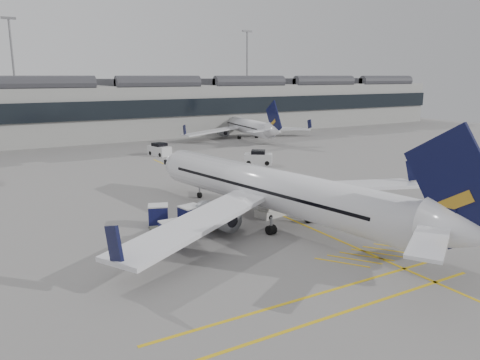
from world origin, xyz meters
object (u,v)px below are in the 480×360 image
airliner_main (277,191)px  baggage_cart_a (191,216)px  belt_loader (275,209)px  pushback_tug (168,233)px  ramp_agent_a (228,202)px  ramp_agent_b (216,214)px

airliner_main → baggage_cart_a: size_ratio=17.59×
belt_loader → pushback_tug: size_ratio=1.79×
belt_loader → baggage_cart_a: (-8.55, 0.47, 0.49)m
ramp_agent_a → airliner_main: bearing=-128.1°
baggage_cart_a → pushback_tug: 3.56m
belt_loader → ramp_agent_a: 4.71m
ramp_agent_a → belt_loader: bearing=-104.1°
airliner_main → ramp_agent_a: 6.43m
airliner_main → ramp_agent_a: (-1.80, 5.78, -2.15)m
airliner_main → ramp_agent_a: airliner_main is taller
pushback_tug → ramp_agent_a: bearing=37.2°
baggage_cart_a → ramp_agent_a: baggage_cart_a is taller
belt_loader → ramp_agent_a: bearing=118.8°
airliner_main → ramp_agent_b: airliner_main is taller
belt_loader → ramp_agent_b: size_ratio=2.62×
baggage_cart_a → ramp_agent_b: size_ratio=1.12×
ramp_agent_a → pushback_tug: size_ratio=0.62×
ramp_agent_a → baggage_cart_a: bearing=154.0°
ramp_agent_b → airliner_main: bearing=143.1°
baggage_cart_a → pushback_tug: baggage_cart_a is taller
airliner_main → pushback_tug: airliner_main is taller
ramp_agent_a → ramp_agent_b: size_ratio=0.90×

